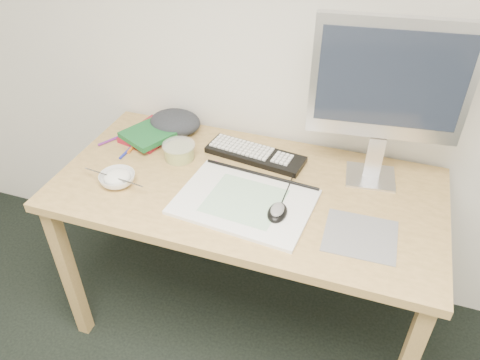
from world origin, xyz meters
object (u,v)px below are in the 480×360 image
object	(u,v)px
keyboard	(255,155)
rice_bowl	(117,179)
desk	(247,203)
monitor	(389,86)
sketchpad	(244,202)

from	to	relation	value
keyboard	rice_bowl	size ratio (longest dim) A/B	3.00
desk	monitor	size ratio (longest dim) A/B	2.35
desk	keyboard	distance (m)	0.21
desk	sketchpad	world-z (taller)	sketchpad
sketchpad	keyboard	distance (m)	0.29
sketchpad	keyboard	world-z (taller)	keyboard
sketchpad	keyboard	xyz separation A→B (m)	(-0.05, 0.28, 0.00)
monitor	rice_bowl	distance (m)	1.00
rice_bowl	keyboard	bearing A→B (deg)	37.57
sketchpad	rice_bowl	distance (m)	0.47
sketchpad	monitor	bearing A→B (deg)	41.62
monitor	rice_bowl	size ratio (longest dim) A/B	4.58
keyboard	rice_bowl	world-z (taller)	rice_bowl
sketchpad	monitor	world-z (taller)	monitor
keyboard	monitor	world-z (taller)	monitor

